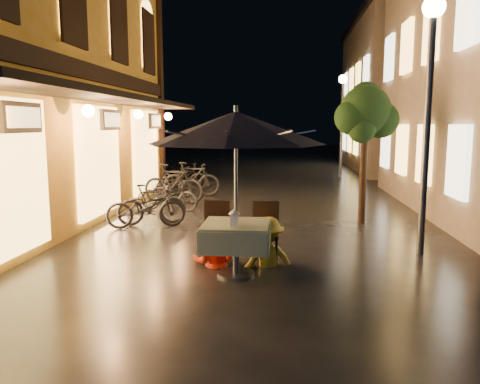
# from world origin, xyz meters

# --- Properties ---
(ground) EXTENTS (90.00, 90.00, 0.00)m
(ground) POSITION_xyz_m (0.00, 0.00, 0.00)
(ground) COLOR black
(ground) RESTS_ON ground
(east_building_far) EXTENTS (7.30, 10.30, 7.30)m
(east_building_far) POSITION_xyz_m (7.49, 18.00, 3.66)
(east_building_far) COLOR tan
(east_building_far) RESTS_ON ground
(street_tree) EXTENTS (1.43, 1.20, 3.15)m
(street_tree) POSITION_xyz_m (2.41, 4.51, 2.42)
(street_tree) COLOR black
(street_tree) RESTS_ON ground
(streetlamp_near) EXTENTS (0.36, 0.36, 4.23)m
(streetlamp_near) POSITION_xyz_m (3.00, 2.00, 2.92)
(streetlamp_near) COLOR #59595E
(streetlamp_near) RESTS_ON ground
(streetlamp_far) EXTENTS (0.36, 0.36, 4.23)m
(streetlamp_far) POSITION_xyz_m (3.00, 14.00, 2.92)
(streetlamp_far) COLOR #59595E
(streetlamp_far) RESTS_ON ground
(cafe_table) EXTENTS (0.99, 0.99, 0.78)m
(cafe_table) POSITION_xyz_m (-0.02, 0.58, 0.59)
(cafe_table) COLOR #59595E
(cafe_table) RESTS_ON ground
(patio_umbrella) EXTENTS (2.56, 2.56, 2.46)m
(patio_umbrella) POSITION_xyz_m (-0.02, 0.58, 2.15)
(patio_umbrella) COLOR #59595E
(patio_umbrella) RESTS_ON ground
(cafe_chair_left) EXTENTS (0.42, 0.42, 0.97)m
(cafe_chair_left) POSITION_xyz_m (-0.42, 1.31, 0.54)
(cafe_chair_left) COLOR black
(cafe_chair_left) RESTS_ON ground
(cafe_chair_right) EXTENTS (0.42, 0.42, 0.97)m
(cafe_chair_right) POSITION_xyz_m (0.38, 1.31, 0.54)
(cafe_chair_right) COLOR black
(cafe_chair_right) RESTS_ON ground
(table_lantern) EXTENTS (0.16, 0.16, 0.25)m
(table_lantern) POSITION_xyz_m (-0.02, 0.34, 0.92)
(table_lantern) COLOR white
(table_lantern) RESTS_ON cafe_table
(person_orange) EXTENTS (0.72, 0.56, 1.48)m
(person_orange) POSITION_xyz_m (-0.42, 1.09, 0.74)
(person_orange) COLOR #F82E0F
(person_orange) RESTS_ON ground
(person_yellow) EXTENTS (1.09, 0.84, 1.49)m
(person_yellow) POSITION_xyz_m (0.42, 1.13, 0.75)
(person_yellow) COLOR gold
(person_yellow) RESTS_ON ground
(bicycle_0) EXTENTS (1.77, 1.09, 0.88)m
(bicycle_0) POSITION_xyz_m (-2.28, 3.58, 0.44)
(bicycle_0) COLOR black
(bicycle_0) RESTS_ON ground
(bicycle_1) EXTENTS (1.57, 0.95, 0.91)m
(bicycle_1) POSITION_xyz_m (-2.23, 3.87, 0.46)
(bicycle_1) COLOR black
(bicycle_1) RESTS_ON ground
(bicycle_2) EXTENTS (1.63, 0.80, 0.82)m
(bicycle_2) POSITION_xyz_m (-2.28, 5.58, 0.41)
(bicycle_2) COLOR black
(bicycle_2) RESTS_ON ground
(bicycle_3) EXTENTS (1.89, 0.89, 1.09)m
(bicycle_3) POSITION_xyz_m (-2.46, 6.79, 0.55)
(bicycle_3) COLOR black
(bicycle_3) RESTS_ON ground
(bicycle_4) EXTENTS (1.61, 1.06, 0.80)m
(bicycle_4) POSITION_xyz_m (-2.83, 8.16, 0.40)
(bicycle_4) COLOR black
(bicycle_4) RESTS_ON ground
(bicycle_5) EXTENTS (1.77, 0.59, 1.05)m
(bicycle_5) POSITION_xyz_m (-2.21, 8.15, 0.52)
(bicycle_5) COLOR black
(bicycle_5) RESTS_ON ground
(bicycle_6) EXTENTS (1.76, 0.73, 0.90)m
(bicycle_6) POSITION_xyz_m (-2.84, 9.53, 0.45)
(bicycle_6) COLOR black
(bicycle_6) RESTS_ON ground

